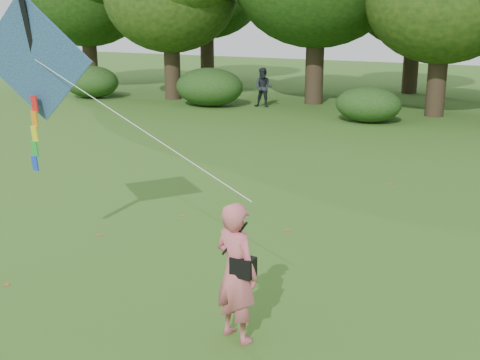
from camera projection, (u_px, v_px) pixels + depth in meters
The scene contains 7 objects.
ground at pixel (253, 335), 8.07m from camera, with size 100.00×100.00×0.00m, color #265114.
man_kite_flyer at pixel (236, 272), 7.75m from camera, with size 0.69×0.45×1.88m, color #D0616B.
bystander_left at pixel (264, 88), 28.07m from camera, with size 0.89×0.69×1.83m, color #22272D.
crossbody_bag at pixel (243, 266), 7.64m from camera, with size 0.43×0.20×0.73m.
flying_kite at pixel (34, 62), 9.72m from camera, with size 5.51×1.16×2.95m.
shrub_band at pixel (456, 105), 22.96m from camera, with size 39.15×3.22×1.88m.
fallen_leaves at pixel (297, 226), 12.23m from camera, with size 10.06×13.40×0.01m.
Camera 1 is at (3.42, -6.39, 4.13)m, focal length 45.00 mm.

